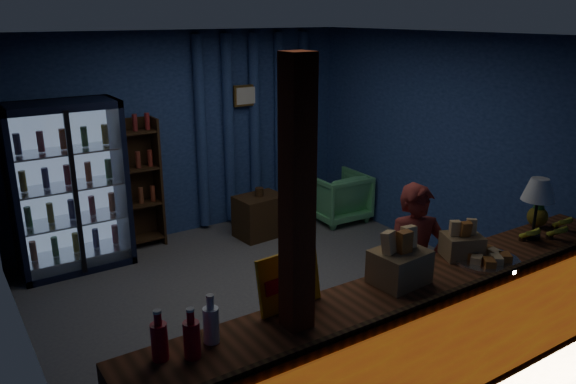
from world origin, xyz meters
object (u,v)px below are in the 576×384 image
at_px(green_chair, 338,197).
at_px(table_lamp, 539,192).
at_px(shopkeeper, 414,268).
at_px(pastry_tray, 487,259).

relative_size(green_chair, table_lamp, 1.39).
xyz_separation_m(shopkeeper, green_chair, (1.41, 2.82, -0.39)).
distance_m(shopkeeper, green_chair, 3.17).
distance_m(shopkeeper, table_lamp, 1.21).
relative_size(shopkeeper, pastry_tray, 2.88).
bearing_deg(shopkeeper, pastry_tray, -45.05).
bearing_deg(green_chair, shopkeeper, 66.24).
bearing_deg(pastry_tray, shopkeeper, 110.13).
distance_m(pastry_tray, table_lamp, 0.82).
distance_m(green_chair, table_lamp, 3.47).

